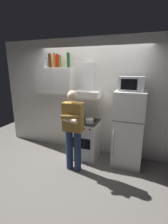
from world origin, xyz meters
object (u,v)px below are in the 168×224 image
at_px(stove_oven, 86,139).
at_px(upper_cabinet, 56,81).
at_px(microwave, 132,84).
at_px(bottle_olive_oil, 60,62).
at_px(bottle_liquor_amber, 54,61).
at_px(person_standing, 73,128).
at_px(bottle_wine_green, 68,60).
at_px(bottle_canister_steel, 46,63).
at_px(refrigerator, 128,129).
at_px(bottle_soda_red, 57,61).
at_px(bottle_rum_dark, 50,61).
at_px(cooking_pot, 89,121).
at_px(range_hood, 88,88).

bearing_deg(stove_oven, upper_cabinet, 171.10).
xyz_separation_m(microwave, bottle_olive_oil, (-1.60, 0.08, 0.44)).
xyz_separation_m(microwave, bottle_liquor_amber, (-1.78, 0.14, 0.46)).
bearing_deg(microwave, bottle_olive_oil, 177.03).
distance_m(upper_cabinet, person_standing, 1.35).
height_order(upper_cabinet, bottle_wine_green, bottle_wine_green).
distance_m(stove_oven, person_standing, 0.77).
bearing_deg(stove_oven, person_standing, -94.72).
relative_size(upper_cabinet, bottle_canister_steel, 4.10).
height_order(refrigerator, bottle_soda_red, bottle_soda_red).
bearing_deg(microwave, bottle_liquor_amber, 175.58).
distance_m(bottle_rum_dark, bottle_liquor_amber, 0.11).
bearing_deg(cooking_pot, microwave, 9.57).
xyz_separation_m(person_standing, bottle_liquor_amber, (-0.78, 0.76, 1.30)).
height_order(refrigerator, bottle_olive_oil, bottle_olive_oil).
xyz_separation_m(range_hood, person_standing, (-0.05, -0.73, -0.70)).
distance_m(bottle_canister_steel, bottle_soda_red, 0.31).
height_order(upper_cabinet, bottle_olive_oil, bottle_olive_oil).
height_order(bottle_canister_steel, bottle_soda_red, bottle_soda_red).
xyz_separation_m(upper_cabinet, bottle_olive_oil, (0.15, -0.02, 0.43)).
bearing_deg(range_hood, bottle_olive_oil, -177.86).
bearing_deg(bottle_canister_steel, refrigerator, -4.28).
distance_m(microwave, bottle_soda_red, 1.75).
xyz_separation_m(bottle_rum_dark, bottle_soda_red, (0.20, 0.00, -0.01)).
relative_size(bottle_olive_oil, bottle_liquor_amber, 0.85).
bearing_deg(bottle_canister_steel, cooking_pot, -12.86).
xyz_separation_m(bottle_soda_red, bottle_liquor_amber, (-0.09, 0.02, 0.01)).
bearing_deg(bottle_soda_red, bottle_rum_dark, -179.13).
bearing_deg(person_standing, upper_cabinet, 135.74).
xyz_separation_m(stove_oven, bottle_olive_oil, (-0.65, 0.10, 1.75)).
bearing_deg(refrigerator, bottle_soda_red, 175.31).
xyz_separation_m(microwave, bottle_soda_red, (-1.69, 0.12, 0.45)).
height_order(upper_cabinet, cooking_pot, upper_cabinet).
height_order(bottle_olive_oil, bottle_rum_dark, bottle_rum_dark).
bearing_deg(bottle_soda_red, refrigerator, -4.69).
xyz_separation_m(upper_cabinet, bottle_wine_green, (0.32, 0.04, 0.46)).
relative_size(stove_oven, bottle_liquor_amber, 2.75).
bearing_deg(refrigerator, bottle_wine_green, 173.29).
bearing_deg(bottle_canister_steel, range_hood, -1.30).
bearing_deg(person_standing, bottle_olive_oil, 130.44).
bearing_deg(refrigerator, upper_cabinet, 175.93).
distance_m(refrigerator, cooking_pot, 0.84).
distance_m(microwave, bottle_olive_oil, 1.66).
xyz_separation_m(refrigerator, microwave, (-0.00, 0.02, 0.94)).
height_order(refrigerator, bottle_canister_steel, bottle_canister_steel).
relative_size(bottle_olive_oil, bottle_wine_green, 0.82).
distance_m(bottle_soda_red, bottle_wine_green, 0.26).
distance_m(cooking_pot, bottle_canister_steel, 1.73).
bearing_deg(microwave, bottle_soda_red, 175.93).
bearing_deg(stove_oven, microwave, 1.15).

